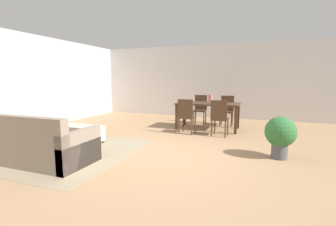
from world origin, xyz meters
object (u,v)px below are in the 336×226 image
object	(u,v)px
dining_table	(208,106)
dining_chair_far_left	(200,107)
dining_chair_far_right	(227,109)
vase_centerpiece	(210,99)
ottoman_table	(80,133)
potted_plant	(281,134)
dining_chair_near_left	(186,114)
couch	(30,145)
dining_chair_near_right	(219,116)

from	to	relation	value
dining_table	dining_chair_far_left	size ratio (longest dim) A/B	1.90
dining_chair_far_right	vase_centerpiece	size ratio (longest dim) A/B	3.80
ottoman_table	potted_plant	bearing A→B (deg)	5.83
vase_centerpiece	dining_chair_far_right	bearing A→B (deg)	67.46
dining_table	vase_centerpiece	distance (m)	0.23
dining_chair_near_left	vase_centerpiece	distance (m)	0.98
dining_chair_far_right	vase_centerpiece	xyz separation A→B (m)	(-0.36, -0.86, 0.36)
dining_table	potted_plant	xyz separation A→B (m)	(1.76, -2.15, -0.22)
couch	dining_chair_far_right	xyz separation A→B (m)	(2.78, 4.68, 0.23)
ottoman_table	dining_table	size ratio (longest dim) A/B	0.61
couch	vase_centerpiece	size ratio (longest dim) A/B	9.21
dining_chair_far_left	vase_centerpiece	distance (m)	1.08
ottoman_table	dining_table	distance (m)	3.54
ottoman_table	dining_table	bearing A→B (deg)	47.22
couch	dining_chair_near_left	bearing A→B (deg)	57.33
ottoman_table	dining_chair_near_left	xyz separation A→B (m)	(1.98, 1.76, 0.29)
dining_chair_near_left	dining_chair_near_right	size ratio (longest dim) A/B	1.00
ottoman_table	potted_plant	world-z (taller)	potted_plant
ottoman_table	dining_chair_far_right	world-z (taller)	dining_chair_far_right
dining_table	potted_plant	world-z (taller)	potted_plant
dining_chair_far_left	potted_plant	bearing A→B (deg)	-53.93
dining_chair_far_right	couch	bearing A→B (deg)	-120.75
dining_chair_far_right	dining_chair_near_left	bearing A→B (deg)	-116.99
dining_chair_far_right	dining_chair_far_left	bearing A→B (deg)	178.36
dining_chair_far_left	potted_plant	size ratio (longest dim) A/B	1.20
couch	dining_chair_far_right	bearing A→B (deg)	59.25
couch	dining_chair_near_left	size ratio (longest dim) A/B	2.43
couch	dining_chair_near_left	distance (m)	3.62
dining_table	dining_chair_far_right	xyz separation A→B (m)	(0.43, 0.82, -0.15)
ottoman_table	dining_chair_near_right	xyz separation A→B (m)	(2.84, 1.76, 0.29)
dining_table	dining_chair_near_left	bearing A→B (deg)	-116.02
potted_plant	dining_chair_far_right	bearing A→B (deg)	114.03
couch	potted_plant	bearing A→B (deg)	22.57
dining_chair_far_right	potted_plant	bearing A→B (deg)	-65.97
couch	ottoman_table	distance (m)	1.29
ottoman_table	dining_chair_far_left	bearing A→B (deg)	60.17
couch	dining_table	size ratio (longest dim) A/B	1.28
ottoman_table	potted_plant	size ratio (longest dim) A/B	1.39
ottoman_table	dining_chair_near_left	distance (m)	2.66
vase_centerpiece	couch	bearing A→B (deg)	-122.44
couch	dining_chair_near_right	distance (m)	4.15
ottoman_table	potted_plant	distance (m)	4.17
dining_table	vase_centerpiece	xyz separation A→B (m)	(0.08, -0.05, 0.21)
dining_chair_far_left	couch	bearing A→B (deg)	-112.27
dining_chair_near_right	potted_plant	world-z (taller)	dining_chair_near_right
dining_chair_near_left	dining_chair_far_left	world-z (taller)	same
vase_centerpiece	dining_chair_near_right	bearing A→B (deg)	-63.55
dining_chair_near_right	vase_centerpiece	bearing A→B (deg)	116.45
dining_chair_near_right	potted_plant	size ratio (longest dim) A/B	1.20
potted_plant	dining_chair_far_left	bearing A→B (deg)	126.07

